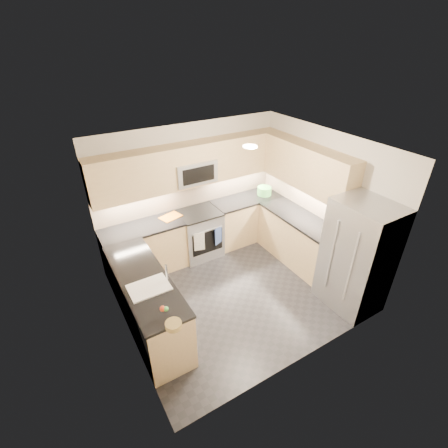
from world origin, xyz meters
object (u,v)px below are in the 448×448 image
microwave (194,171)px  refrigerator (357,257)px  gas_range (200,234)px  fruit_basket (173,325)px  cutting_board (171,217)px  utensil_bowl (264,191)px

microwave → refrigerator: microwave is taller
gas_range → fruit_basket: bearing=-122.9°
microwave → cutting_board: 0.92m
gas_range → fruit_basket: 2.78m
cutting_board → utensil_bowl: bearing=-3.2°
gas_range → microwave: (0.00, 0.12, 1.24)m
cutting_board → fruit_basket: (-0.96, -2.37, 0.03)m
cutting_board → gas_range: bearing=-8.8°
fruit_basket → cutting_board: bearing=68.0°
cutting_board → fruit_basket: bearing=-112.0°
gas_range → utensil_bowl: (1.49, -0.03, 0.57)m
cutting_board → refrigerator: bearing=-51.8°
gas_range → microwave: 1.25m
cutting_board → fruit_basket: 2.56m
utensil_bowl → cutting_board: bearing=176.8°
microwave → utensil_bowl: microwave is taller
gas_range → utensil_bowl: size_ratio=3.14×
microwave → cutting_board: bearing=-175.2°
gas_range → refrigerator: 2.86m
refrigerator → utensil_bowl: bearing=89.0°
refrigerator → utensil_bowl: size_ratio=6.22×
gas_range → refrigerator: (1.45, -2.43, 0.45)m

